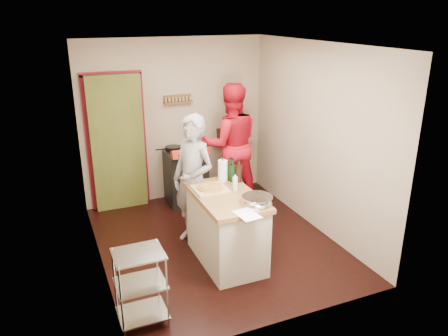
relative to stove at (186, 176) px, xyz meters
The scene contains 10 objects.
floor 1.49m from the stove, 91.94° to the right, with size 3.50×3.50×0.00m, color black.
back_wall 1.03m from the stove, 152.49° to the left, with size 3.00×0.44×2.60m.
left_wall 2.27m from the stove, 137.40° to the right, with size 0.04×3.50×2.60m, color tan.
right_wall 2.20m from the stove, 44.44° to the right, with size 0.04×3.50×2.60m, color tan.
ceiling 2.59m from the stove, 91.94° to the right, with size 3.00×3.50×0.02m, color white.
stove is the anchor object (origin of this frame).
wire_shelving 2.94m from the stove, 116.85° to the right, with size 0.48×0.40×0.80m.
island 1.89m from the stove, 92.78° to the right, with size 0.73×1.34×1.20m.
person_stripe 1.38m from the stove, 103.40° to the right, with size 0.64×0.42×1.76m, color #BABBC0.
person_red 0.89m from the stove, 17.89° to the right, with size 0.94×0.74×1.94m, color red.
Camera 1 is at (-1.94, -4.87, 2.96)m, focal length 35.00 mm.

